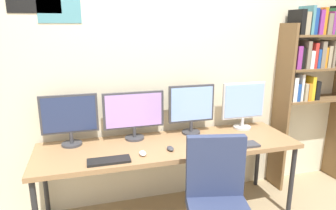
{
  "coord_description": "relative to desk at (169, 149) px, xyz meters",
  "views": [
    {
      "loc": [
        -0.7,
        -1.82,
        1.77
      ],
      "look_at": [
        0.0,
        0.65,
        1.09
      ],
      "focal_mm": 31.9,
      "sensor_mm": 36.0,
      "label": 1
    }
  ],
  "objects": [
    {
      "name": "monitor_far_left",
      "position": [
        -0.85,
        0.21,
        0.31
      ],
      "size": [
        0.49,
        0.18,
        0.46
      ],
      "color": "#38383D",
      "rests_on": "desk"
    },
    {
      "name": "monitor_far_right",
      "position": [
        0.85,
        0.21,
        0.31
      ],
      "size": [
        0.46,
        0.18,
        0.48
      ],
      "color": "silver",
      "rests_on": "desk"
    },
    {
      "name": "bookshelf",
      "position": [
        1.67,
        0.23,
        0.65
      ],
      "size": [
        0.83,
        0.28,
        1.98
      ],
      "color": "brown",
      "rests_on": "ground_plane"
    },
    {
      "name": "keyboard_right",
      "position": [
        0.56,
        -0.23,
        0.06
      ],
      "size": [
        0.38,
        0.13,
        0.02
      ],
      "primitive_type": "cube",
      "color": "#38383D",
      "rests_on": "desk"
    },
    {
      "name": "monitor_center_left",
      "position": [
        -0.28,
        0.21,
        0.3
      ],
      "size": [
        0.56,
        0.18,
        0.45
      ],
      "color": "#38383D",
      "rests_on": "desk"
    },
    {
      "name": "mouse_left_side",
      "position": [
        -0.28,
        -0.18,
        0.07
      ],
      "size": [
        0.06,
        0.1,
        0.03
      ],
      "primitive_type": "ellipsoid",
      "color": "silver",
      "rests_on": "desk"
    },
    {
      "name": "keyboard_left",
      "position": [
        -0.56,
        -0.23,
        0.06
      ],
      "size": [
        0.33,
        0.13,
        0.02
      ],
      "primitive_type": "cube",
      "color": "black",
      "rests_on": "desk"
    },
    {
      "name": "monitor_center_right",
      "position": [
        0.28,
        0.21,
        0.32
      ],
      "size": [
        0.46,
        0.18,
        0.48
      ],
      "color": "#38383D",
      "rests_on": "desk"
    },
    {
      "name": "desk",
      "position": [
        0.0,
        0.0,
        0.0
      ],
      "size": [
        2.34,
        0.68,
        0.74
      ],
      "color": "#936D47",
      "rests_on": "ground_plane"
    },
    {
      "name": "mouse_right_side",
      "position": [
        -0.03,
        -0.14,
        0.07
      ],
      "size": [
        0.06,
        0.1,
        0.03
      ],
      "primitive_type": "ellipsoid",
      "color": "#38383D",
      "rests_on": "desk"
    },
    {
      "name": "wall_back",
      "position": [
        -0.0,
        0.42,
        0.61
      ],
      "size": [
        4.74,
        0.11,
        2.6
      ],
      "color": "beige",
      "rests_on": "ground_plane"
    }
  ]
}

